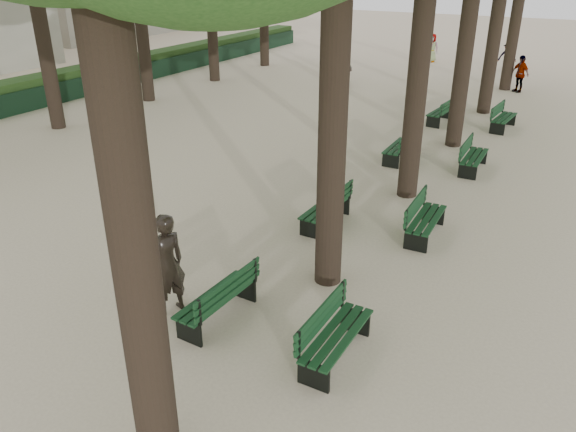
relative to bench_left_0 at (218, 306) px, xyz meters
The scene contains 17 objects.
ground 0.98m from the bench_left_0, 112.95° to the right, with size 120.00×120.00×0.00m, color beige.
bench_left_0 is the anchor object (origin of this frame).
bench_left_1 4.41m from the bench_left_0, 90.00° to the left, with size 0.61×1.81×0.92m.
bench_left_2 9.75m from the bench_left_0, 90.00° to the left, with size 0.60×1.81×0.92m.
bench_left_3 14.68m from the bench_left_0, 90.00° to the left, with size 0.73×1.84×0.92m.
bench_right_0 2.27m from the bench_left_0, ahead, with size 0.58×1.80×0.92m.
bench_right_1 5.43m from the bench_left_0, 65.34° to the left, with size 0.63×1.82×0.92m.
bench_right_2 10.16m from the bench_left_0, 77.10° to the left, with size 0.60×1.81×0.92m.
bench_right_3 15.09m from the bench_left_0, 81.36° to the left, with size 0.72×1.84×0.92m.
man_with_map 1.16m from the bench_left_0, 166.94° to the right, with size 0.74×0.86×1.93m.
pedestrian_e 19.93m from the bench_left_0, 107.32° to the left, with size 1.55×0.33×1.67m, color #262628.
pedestrian_d 28.35m from the bench_left_0, 98.45° to the left, with size 0.80×0.33×1.64m, color #262628.
pedestrian_a 22.50m from the bench_left_0, 108.56° to the left, with size 0.89×0.36×1.82m, color #262628.
pedestrian_b 27.16m from the bench_left_0, 89.34° to the left, with size 1.00×0.31×1.55m, color #262628.
pedestrian_c 21.92m from the bench_left_0, 85.43° to the left, with size 0.99×0.34×1.70m, color #262628.
fence 18.41m from the bench_left_0, 146.59° to the left, with size 0.08×42.00×0.90m, color black.
hedge 19.00m from the bench_left_0, 147.76° to the left, with size 1.20×42.00×1.20m, color #1E3C15.
Camera 1 is at (5.45, -5.78, 5.87)m, focal length 35.00 mm.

